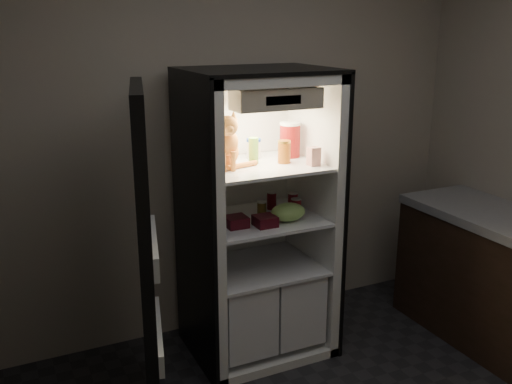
% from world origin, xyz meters
% --- Properties ---
extents(room_shell, '(3.60, 3.60, 3.60)m').
position_xyz_m(room_shell, '(0.00, 0.00, 1.62)').
color(room_shell, white).
rests_on(room_shell, floor).
extents(refrigerator, '(0.90, 0.72, 1.88)m').
position_xyz_m(refrigerator, '(0.00, 1.38, 0.79)').
color(refrigerator, white).
rests_on(refrigerator, floor).
extents(fridge_door, '(0.27, 0.86, 1.85)m').
position_xyz_m(fridge_door, '(-0.84, 0.92, 0.91)').
color(fridge_door, black).
rests_on(fridge_door, floor).
extents(tabby_cat, '(0.30, 0.35, 0.36)m').
position_xyz_m(tabby_cat, '(-0.23, 1.34, 1.42)').
color(tabby_cat, '#D65B1B').
rests_on(tabby_cat, refrigerator).
extents(parmesan_shaker, '(0.06, 0.06, 0.16)m').
position_xyz_m(parmesan_shaker, '(-0.03, 1.36, 1.37)').
color(parmesan_shaker, green).
rests_on(parmesan_shaker, refrigerator).
extents(mayo_tub, '(0.09, 0.09, 0.13)m').
position_xyz_m(mayo_tub, '(0.03, 1.49, 1.36)').
color(mayo_tub, white).
rests_on(mayo_tub, refrigerator).
extents(salsa_jar, '(0.08, 0.08, 0.14)m').
position_xyz_m(salsa_jar, '(0.15, 1.29, 1.36)').
color(salsa_jar, maroon).
rests_on(salsa_jar, refrigerator).
extents(pepper_jar, '(0.14, 0.14, 0.23)m').
position_xyz_m(pepper_jar, '(0.27, 1.43, 1.40)').
color(pepper_jar, maroon).
rests_on(pepper_jar, refrigerator).
extents(cream_carton, '(0.07, 0.07, 0.11)m').
position_xyz_m(cream_carton, '(0.28, 1.15, 1.35)').
color(cream_carton, white).
rests_on(cream_carton, refrigerator).
extents(soda_can_a, '(0.06, 0.06, 0.12)m').
position_xyz_m(soda_can_a, '(0.15, 1.45, 1.00)').
color(soda_can_a, black).
rests_on(soda_can_a, refrigerator).
extents(soda_can_b, '(0.07, 0.07, 0.12)m').
position_xyz_m(soda_can_b, '(0.26, 1.36, 1.00)').
color(soda_can_b, black).
rests_on(soda_can_b, refrigerator).
extents(soda_can_c, '(0.07, 0.07, 0.12)m').
position_xyz_m(soda_can_c, '(0.21, 1.23, 1.00)').
color(soda_can_c, black).
rests_on(soda_can_c, refrigerator).
extents(condiment_jar, '(0.06, 0.06, 0.08)m').
position_xyz_m(condiment_jar, '(0.05, 1.39, 0.98)').
color(condiment_jar, brown).
rests_on(condiment_jar, refrigerator).
extents(grape_bag, '(0.23, 0.17, 0.11)m').
position_xyz_m(grape_bag, '(0.13, 1.19, 1.00)').
color(grape_bag, '#88B554').
rests_on(grape_bag, refrigerator).
extents(berry_box_left, '(0.13, 0.13, 0.06)m').
position_xyz_m(berry_box_left, '(-0.20, 1.23, 0.97)').
color(berry_box_left, '#4F0D12').
rests_on(berry_box_left, refrigerator).
extents(berry_box_right, '(0.13, 0.13, 0.06)m').
position_xyz_m(berry_box_right, '(-0.04, 1.17, 0.97)').
color(berry_box_right, '#4F0D12').
rests_on(berry_box_right, refrigerator).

